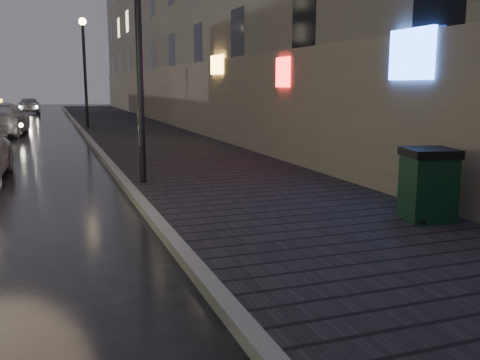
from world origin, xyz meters
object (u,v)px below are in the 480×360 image
object	(u,v)px
lamp_near	(138,25)
trash_bin	(428,184)
lamp_far	(84,59)
car_far	(29,106)

from	to	relation	value
lamp_near	trash_bin	distance (m)	6.68
lamp_near	lamp_far	bearing A→B (deg)	90.00
lamp_far	car_far	bearing A→B (deg)	100.21
lamp_far	trash_bin	xyz separation A→B (m)	(3.66, -20.86, -2.76)
lamp_far	lamp_near	bearing A→B (deg)	-90.00
car_far	lamp_far	bearing A→B (deg)	97.35
lamp_far	car_far	size ratio (longest dim) A/B	1.38
car_far	trash_bin	bearing A→B (deg)	97.20
lamp_far	trash_bin	size ratio (longest dim) A/B	4.64
trash_bin	lamp_far	bearing A→B (deg)	113.42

